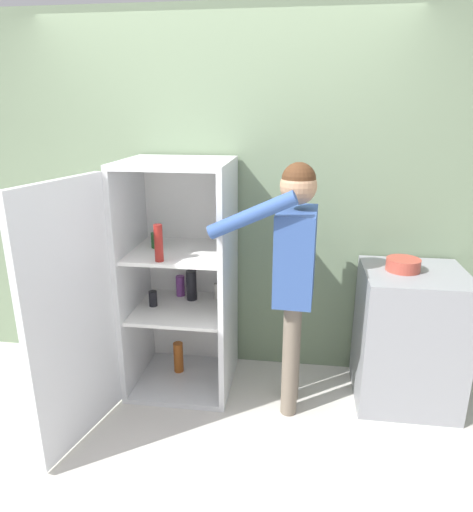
% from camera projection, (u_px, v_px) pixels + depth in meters
% --- Properties ---
extents(ground_plane, '(12.00, 12.00, 0.00)m').
position_uv_depth(ground_plane, '(198.00, 439.00, 2.75)').
color(ground_plane, beige).
extents(wall_back, '(7.00, 0.06, 2.55)m').
position_uv_depth(wall_back, '(223.00, 200.00, 3.28)').
color(wall_back, gray).
rests_on(wall_back, ground_plane).
extents(refrigerator, '(0.90, 1.34, 1.59)m').
position_uv_depth(refrigerator, '(162.00, 284.00, 3.03)').
color(refrigerator, silver).
rests_on(refrigerator, ground_plane).
extents(person, '(0.63, 0.54, 1.61)m').
position_uv_depth(person, '(294.00, 259.00, 2.76)').
color(person, '#726656').
rests_on(person, ground_plane).
extents(counter, '(0.64, 0.61, 0.92)m').
position_uv_depth(counter, '(408.00, 337.00, 3.03)').
color(counter, gray).
rests_on(counter, ground_plane).
extents(bowl, '(0.21, 0.21, 0.08)m').
position_uv_depth(bowl, '(403.00, 265.00, 2.90)').
color(bowl, '#B24738').
rests_on(bowl, counter).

